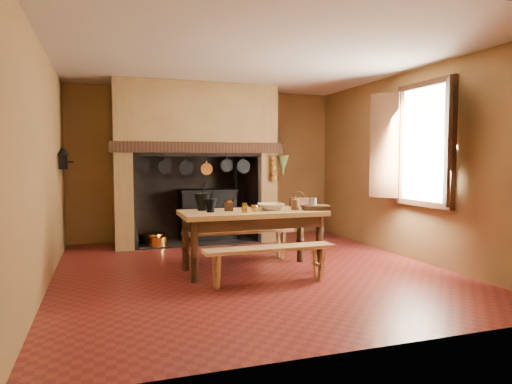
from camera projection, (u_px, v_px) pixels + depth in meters
floor at (251, 270)px, 6.14m from camera, size 5.50×5.50×0.00m
ceiling at (251, 59)px, 5.95m from camera, size 5.50×5.50×0.00m
back_wall at (206, 164)px, 8.65m from camera, size 5.00×0.02×2.80m
wall_left at (45, 167)px, 5.25m from camera, size 0.02×5.50×2.80m
wall_right at (409, 165)px, 6.84m from camera, size 0.02×5.50×2.80m
wall_front at (362, 170)px, 3.45m from camera, size 5.00×0.02×2.80m
chimney_breast at (195, 141)px, 8.11m from camera, size 2.95×0.96×2.80m
iron_range at (208, 214)px, 8.41m from camera, size 1.12×0.55×1.60m
hearth_pans at (154, 240)px, 7.90m from camera, size 0.51×0.62×0.20m
hanging_pans at (198, 167)px, 7.65m from camera, size 1.92×0.29×0.27m
onion_string at (273, 168)px, 8.06m from camera, size 0.12×0.10×0.46m
herb_bunch at (283, 166)px, 8.12m from camera, size 0.20×0.20×0.35m
window at (419, 144)px, 6.39m from camera, size 0.39×1.75×1.76m
wall_coffee_mill at (63, 157)px, 6.74m from camera, size 0.23×0.16×0.31m
work_table at (252, 220)px, 6.02m from camera, size 1.87×0.83×0.81m
bench_front at (269, 256)px, 5.42m from camera, size 1.59×0.28×0.45m
bench_back at (239, 238)px, 6.64m from camera, size 1.63×0.29×0.46m
mortar_large at (202, 201)px, 6.02m from camera, size 0.23×0.23×0.38m
mortar_small at (211, 205)px, 5.81m from camera, size 0.17×0.17×0.29m
coffee_grinder at (229, 206)px, 5.97m from camera, size 0.16×0.13×0.17m
brass_mug_a at (245, 209)px, 5.76m from camera, size 0.11×0.11×0.10m
brass_mug_b at (245, 206)px, 6.23m from camera, size 0.09×0.09×0.08m
mixing_bowl at (271, 207)px, 6.08m from camera, size 0.38×0.38×0.09m
stoneware_crock at (295, 205)px, 6.10m from camera, size 0.13×0.13×0.14m
glass_jar at (313, 204)px, 6.17m from camera, size 0.11×0.11×0.15m
wicker_basket at (299, 202)px, 6.51m from camera, size 0.25×0.19×0.22m
wooden_tray at (316, 208)px, 6.09m from camera, size 0.41×0.34×0.06m
brass_cup at (254, 208)px, 5.89m from camera, size 0.12×0.12×0.08m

